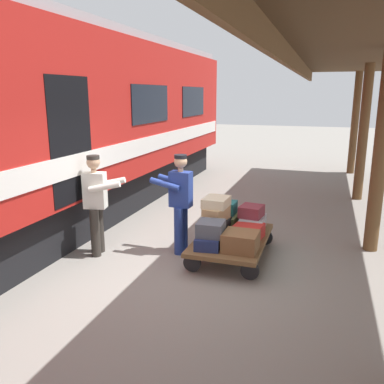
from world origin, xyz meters
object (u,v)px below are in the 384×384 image
Objects in this scene: porter_by_door at (97,202)px; suitcase_black_hardshell at (217,228)px; suitcase_teal_softside at (224,208)px; suitcase_olive_duffel at (225,220)px; suitcase_brown_leather at (241,241)px; suitcase_red_plastic at (247,233)px; suitcase_gray_aluminum at (253,223)px; suitcase_navy_fabric at (209,241)px; suitcase_cream_canvas at (216,202)px; suitcase_burgundy_valise at (251,211)px; porter_in_overalls at (180,200)px; luggage_cart at (232,240)px; suitcase_tan_vintage at (216,213)px; suitcase_slate_roller at (211,229)px.

suitcase_black_hardshell is at bearing -163.45° from porter_by_door.
suitcase_black_hardshell is 1.37× the size of suitcase_teal_softside.
suitcase_brown_leather is at bearing 116.08° from suitcase_olive_duffel.
suitcase_gray_aluminum is at bearing -90.00° from suitcase_red_plastic.
suitcase_cream_canvas is (0.04, -0.58, 0.48)m from suitcase_navy_fabric.
suitcase_gray_aluminum is 0.22m from suitcase_burgundy_valise.
suitcase_black_hardshell is at bearing -45.61° from suitcase_brown_leather.
suitcase_red_plastic is 0.71m from suitcase_cream_canvas.
suitcase_teal_softside is 0.25× the size of porter_by_door.
suitcase_red_plastic is 1.03× the size of suitcase_olive_duffel.
porter_in_overalls reaches higher than suitcase_cream_canvas.
suitcase_navy_fabric is 0.93× the size of suitcase_red_plastic.
luggage_cart is 0.69m from suitcase_cream_canvas.
porter_in_overalls reaches higher than suitcase_gray_aluminum.
suitcase_cream_canvas reaches higher than suitcase_gray_aluminum.
suitcase_teal_softside is at bearing -2.03° from suitcase_gray_aluminum.
suitcase_burgundy_valise is at bearing -132.31° from suitcase_black_hardshell.
porter_in_overalls is (0.65, 0.05, 0.44)m from suitcase_black_hardshell.
suitcase_teal_softside is at bearing -136.94° from porter_in_overalls.
suitcase_teal_softside is (0.02, -0.53, 0.21)m from suitcase_black_hardshell.
suitcase_tan_vintage reaches higher than suitcase_navy_fabric.
porter_by_door is at bearing 30.15° from suitcase_teal_softside.
suitcase_teal_softside is 0.25× the size of porter_in_overalls.
suitcase_teal_softside is (-0.00, -0.51, -0.03)m from suitcase_tan_vintage.
suitcase_cream_canvas is (0.01, -0.03, 0.19)m from suitcase_tan_vintage.
suitcase_red_plastic is 0.72m from suitcase_slate_roller.
suitcase_red_plastic is 0.79m from suitcase_teal_softside.
suitcase_tan_vintage is 0.19m from suitcase_cream_canvas.
suitcase_tan_vintage is at bearing 42.53° from suitcase_gray_aluminum.
suitcase_gray_aluminum is 0.77m from suitcase_tan_vintage.
suitcase_red_plastic is 1.25× the size of suitcase_cream_canvas.
suitcase_navy_fabric is 1.32× the size of suitcase_teal_softside.
suitcase_slate_roller is 0.24× the size of porter_by_door.
suitcase_cream_canvas is at bearing -72.16° from suitcase_tan_vintage.
suitcase_teal_softside is (0.53, -0.02, 0.23)m from suitcase_gray_aluminum.
suitcase_tan_vintage is (0.03, -0.03, 0.25)m from suitcase_black_hardshell.
suitcase_teal_softside reaches higher than suitcase_black_hardshell.
suitcase_slate_roller is at bearing 65.29° from suitcase_gray_aluminum.
suitcase_olive_duffel is at bearing -93.33° from suitcase_tan_vintage.
suitcase_red_plastic is at bearing 177.15° from suitcase_tan_vintage.
suitcase_cream_canvas reaches higher than suitcase_brown_leather.
suitcase_tan_vintage is at bearing -87.00° from suitcase_navy_fabric.
suitcase_tan_vintage is at bearing -172.98° from porter_in_overalls.
suitcase_navy_fabric is at bearing 63.92° from luggage_cart.
luggage_cart is 3.24× the size of suitcase_black_hardshell.
suitcase_tan_vintage is at bearing 89.55° from suitcase_teal_softside.
suitcase_black_hardshell is 1.42× the size of suitcase_slate_roller.
suitcase_slate_roller reaches higher than suitcase_navy_fabric.
suitcase_tan_vintage is at bearing 86.67° from suitcase_olive_duffel.
suitcase_brown_leather is (0.00, 0.52, 0.03)m from suitcase_red_plastic.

